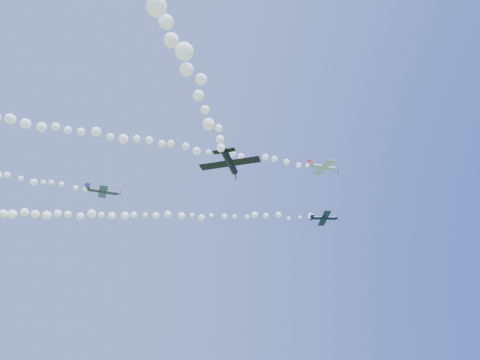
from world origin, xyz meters
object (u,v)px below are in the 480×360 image
object	(u,v)px
plane_black	(230,162)
plane_grey	(103,191)
plane_white	(323,167)
plane_navy	(324,218)

from	to	relation	value
plane_black	plane_grey	bearing A→B (deg)	54.72
plane_white	plane_navy	distance (m)	13.64
plane_navy	plane_grey	xyz separation A→B (m)	(-52.39, 1.20, 0.06)
plane_navy	plane_grey	distance (m)	52.40
plane_navy	plane_grey	size ratio (longest dim) A/B	1.00
plane_grey	plane_black	world-z (taller)	plane_grey
plane_grey	plane_black	xyz separation A→B (m)	(18.23, -37.08, -11.22)
plane_grey	plane_black	size ratio (longest dim) A/B	1.01
plane_white	plane_black	xyz separation A→B (m)	(-29.68, -25.89, -19.30)
plane_grey	plane_black	distance (m)	42.81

